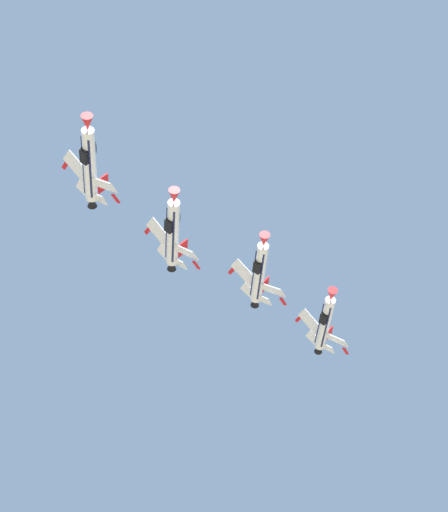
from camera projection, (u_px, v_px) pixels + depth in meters
The scene contains 4 objects.
fighter_jet_lead at pixel (90, 164), 119.48m from camera, with size 8.31×15.81×6.61m.
fighter_jet_left_wing at pixel (173, 232), 126.49m from camera, with size 8.10×15.81×6.87m.
fighter_jet_right_wing at pixel (260, 272), 134.80m from camera, with size 8.61×15.81×6.21m.
fighter_jet_left_outer at pixel (325, 322), 144.89m from camera, with size 8.22×15.81×6.72m.
Camera 1 is at (3.82, -7.46, 1.56)m, focal length 64.29 mm.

